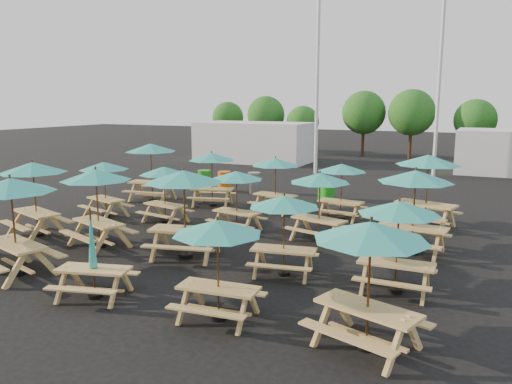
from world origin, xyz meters
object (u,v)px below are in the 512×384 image
at_px(picnic_unit_7, 212,160).
at_px(picnic_unit_9, 184,182).
at_px(picnic_unit_8, 93,261).
at_px(picnic_unit_14, 320,182).
at_px(picnic_unit_12, 218,233).
at_px(picnic_unit_1, 33,172).
at_px(picnic_unit_13, 284,206).
at_px(picnic_unit_18, 415,181).
at_px(picnic_unit_6, 164,174).
at_px(picnic_unit_15, 342,171).
at_px(picnic_unit_4, 11,191).
at_px(picnic_unit_10, 236,179).
at_px(waste_bin_4, 325,188).
at_px(picnic_unit_2, 104,169).
at_px(picnic_unit_3, 151,151).
at_px(waste_bin_2, 254,183).
at_px(picnic_unit_5, 96,180).
at_px(picnic_unit_11, 275,165).
at_px(picnic_unit_16, 371,239).
at_px(picnic_unit_17, 399,213).
at_px(waste_bin_0, 204,180).
at_px(waste_bin_1, 224,182).
at_px(picnic_unit_19, 428,164).
at_px(waste_bin_3, 328,190).

bearing_deg(picnic_unit_7, picnic_unit_9, -80.96).
distance_m(picnic_unit_8, picnic_unit_14, 7.23).
bearing_deg(picnic_unit_12, picnic_unit_1, 155.30).
bearing_deg(picnic_unit_8, picnic_unit_13, 29.42).
distance_m(picnic_unit_1, picnic_unit_18, 11.64).
xyz_separation_m(picnic_unit_6, picnic_unit_15, (5.53, 3.18, 0.03)).
relative_size(picnic_unit_4, picnic_unit_15, 1.27).
xyz_separation_m(picnic_unit_10, picnic_unit_12, (2.86, -6.26, 0.01)).
height_order(picnic_unit_12, waste_bin_4, picnic_unit_12).
bearing_deg(picnic_unit_2, picnic_unit_3, 111.33).
relative_size(picnic_unit_6, picnic_unit_14, 0.90).
bearing_deg(picnic_unit_8, picnic_unit_2, 115.19).
bearing_deg(picnic_unit_3, picnic_unit_13, -43.21).
bearing_deg(picnic_unit_12, waste_bin_2, 107.39).
xyz_separation_m(picnic_unit_4, picnic_unit_6, (0.12, 6.11, -0.38)).
bearing_deg(picnic_unit_5, picnic_unit_11, 85.04).
bearing_deg(picnic_unit_2, picnic_unit_14, 17.81).
xyz_separation_m(picnic_unit_5, picnic_unit_11, (2.87, 6.59, -0.18)).
relative_size(picnic_unit_10, picnic_unit_16, 0.81).
height_order(picnic_unit_5, picnic_unit_17, picnic_unit_5).
xyz_separation_m(picnic_unit_6, picnic_unit_11, (2.88, 3.24, 0.10)).
relative_size(waste_bin_0, waste_bin_1, 1.00).
height_order(picnic_unit_6, picnic_unit_16, picnic_unit_16).
distance_m(picnic_unit_12, picnic_unit_19, 9.91).
height_order(waste_bin_1, waste_bin_3, same).
xyz_separation_m(picnic_unit_10, waste_bin_1, (-3.96, 6.28, -1.27)).
height_order(picnic_unit_19, waste_bin_2, picnic_unit_19).
xyz_separation_m(picnic_unit_6, picnic_unit_8, (2.68, -6.41, -0.92)).
relative_size(picnic_unit_6, waste_bin_0, 2.08).
relative_size(picnic_unit_4, picnic_unit_13, 1.29).
xyz_separation_m(picnic_unit_1, picnic_unit_2, (0.10, 3.07, -0.28)).
relative_size(picnic_unit_12, waste_bin_1, 2.10).
distance_m(picnic_unit_4, waste_bin_0, 12.66).
bearing_deg(picnic_unit_18, picnic_unit_3, 170.37).
height_order(picnic_unit_19, waste_bin_0, picnic_unit_19).
relative_size(picnic_unit_1, picnic_unit_9, 1.01).
bearing_deg(waste_bin_0, picnic_unit_15, -21.89).
bearing_deg(picnic_unit_6, picnic_unit_15, 39.60).
bearing_deg(picnic_unit_9, picnic_unit_19, 35.00).
bearing_deg(waste_bin_1, picnic_unit_7, -69.58).
bearing_deg(picnic_unit_10, waste_bin_0, 137.33).
relative_size(picnic_unit_14, waste_bin_1, 2.32).
height_order(picnic_unit_2, picnic_unit_3, picnic_unit_3).
bearing_deg(waste_bin_3, picnic_unit_9, -96.89).
bearing_deg(waste_bin_1, picnic_unit_18, -33.45).
distance_m(picnic_unit_8, waste_bin_3, 12.84).
bearing_deg(picnic_unit_8, picnic_unit_10, 73.48).
bearing_deg(waste_bin_1, picnic_unit_19, -17.56).
relative_size(picnic_unit_10, waste_bin_4, 2.09).
xyz_separation_m(picnic_unit_8, waste_bin_2, (-2.33, 13.03, -0.35)).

